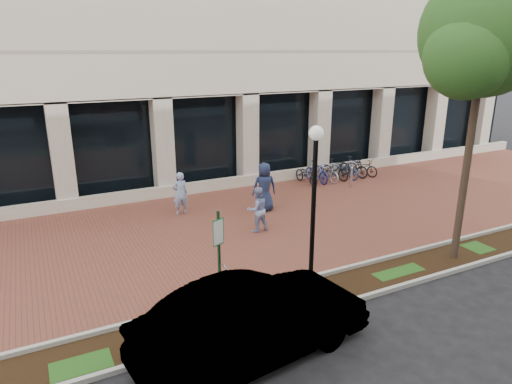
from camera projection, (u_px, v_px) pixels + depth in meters
name	position (u px, v px, depth m)	size (l,w,h in m)	color
ground	(257.00, 223.00, 16.71)	(120.00, 120.00, 0.00)	black
brick_plaza	(257.00, 223.00, 16.71)	(40.00, 9.00, 0.01)	brown
planting_strip	(345.00, 286.00, 12.24)	(40.00, 1.50, 0.01)	black
curb_plaza_side	(329.00, 273.00, 12.86)	(40.00, 0.12, 0.12)	#A8A89F
curb_street_side	(363.00, 298.00, 11.58)	(40.00, 0.12, 0.12)	#A8A89F
parking_sign	(219.00, 253.00, 10.28)	(0.34, 0.07, 2.70)	#163D20
lamppost	(314.00, 201.00, 11.40)	(0.36, 0.36, 4.36)	black
street_tree	(485.00, 41.00, 12.14)	(4.12, 3.43, 8.24)	#493629
locked_bicycle	(212.00, 297.00, 10.68)	(0.73, 2.10, 1.10)	silver
pedestrian_left	(180.00, 193.00, 17.40)	(0.61, 0.40, 1.67)	#889ECB
pedestrian_mid	(257.00, 209.00, 15.74)	(0.78, 0.61, 1.61)	#8697C9
pedestrian_right	(264.00, 187.00, 17.74)	(0.94, 0.61, 1.93)	#1B2545
bollard	(351.00, 177.00, 20.84)	(0.12, 0.12, 1.00)	silver
bike_rack_cluster	(335.00, 170.00, 22.19)	(4.22, 1.83, 1.01)	black
sedan_near_curb	(254.00, 321.00, 9.25)	(1.74, 4.99, 1.64)	#AFAFB4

